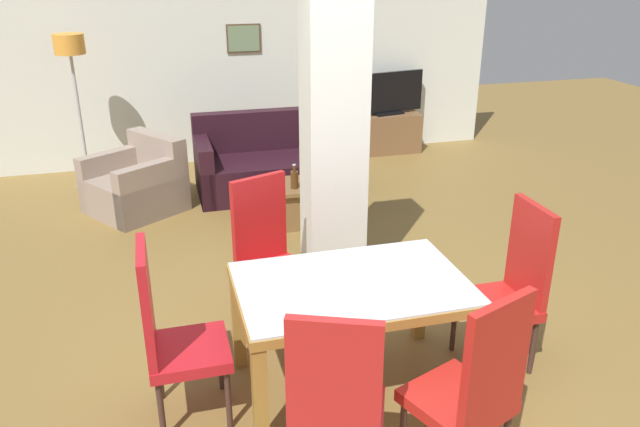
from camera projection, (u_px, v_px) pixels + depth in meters
name	position (u px, v px, depth m)	size (l,w,h in m)	color
ground_plane	(350.00, 385.00, 4.06)	(18.00, 18.00, 0.00)	olive
back_wall	(232.00, 58.00, 8.10)	(7.20, 0.09, 2.70)	white
divider_pillar	(334.00, 129.00, 4.81)	(0.46, 0.38, 2.70)	white
dining_table	(352.00, 306.00, 3.83)	(1.41, 0.93, 0.76)	olive
dining_chair_near_right	(474.00, 386.00, 3.11)	(0.60, 0.60, 1.14)	red
dining_chair_far_left	(268.00, 251.00, 4.54)	(0.60, 0.60, 1.14)	red
dining_chair_near_left	(336.00, 404.00, 2.99)	(0.60, 0.60, 1.14)	red
dining_chair_head_left	(171.00, 332.00, 3.56)	(0.46, 0.46, 1.14)	red
dining_chair_head_right	(511.00, 283.00, 4.09)	(0.46, 0.46, 1.14)	red
sofa	(271.00, 166.00, 7.33)	(1.72, 0.92, 0.89)	black
armchair	(137.00, 186.00, 6.74)	(1.17, 1.16, 0.80)	gray
coffee_table	(276.00, 205.00, 6.40)	(0.72, 0.56, 0.42)	brown
bottle	(294.00, 179.00, 6.22)	(0.08, 0.08, 0.25)	#4C2D14
tv_stand	(387.00, 133.00, 8.77)	(0.90, 0.40, 0.55)	brown
tv_screen	(389.00, 94.00, 8.56)	(1.04, 0.27, 0.58)	black
floor_lamp	(71.00, 59.00, 7.00)	(0.34, 0.34, 1.79)	#B7B7BC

